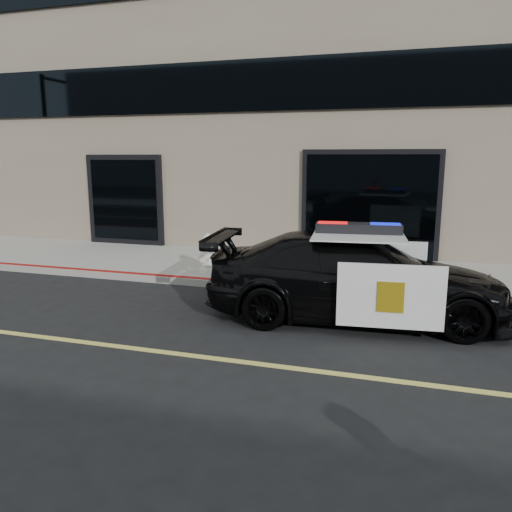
# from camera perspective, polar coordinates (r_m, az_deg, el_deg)

# --- Properties ---
(ground) EXTENTS (120.00, 120.00, 0.00)m
(ground) POSITION_cam_1_polar(r_m,az_deg,el_deg) (6.52, 16.43, -13.67)
(ground) COLOR black
(ground) RESTS_ON ground
(sidewalk_n) EXTENTS (60.00, 3.50, 0.15)m
(sidewalk_n) POSITION_cam_1_polar(r_m,az_deg,el_deg) (11.49, 16.84, -2.39)
(sidewalk_n) COLOR gray
(sidewalk_n) RESTS_ON ground
(building_n) EXTENTS (60.00, 7.00, 12.00)m
(building_n) POSITION_cam_1_polar(r_m,az_deg,el_deg) (16.76, 18.24, 22.15)
(building_n) COLOR #756856
(building_n) RESTS_ON ground
(police_car) EXTENTS (3.04, 5.40, 1.63)m
(police_car) POSITION_cam_1_polar(r_m,az_deg,el_deg) (8.51, 11.44, -2.31)
(police_car) COLOR black
(police_car) RESTS_ON ground
(fire_hydrant) EXTENTS (0.40, 0.55, 0.87)m
(fire_hydrant) POSITION_cam_1_polar(r_m,az_deg,el_deg) (11.17, -5.51, 0.22)
(fire_hydrant) COLOR white
(fire_hydrant) RESTS_ON sidewalk_n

